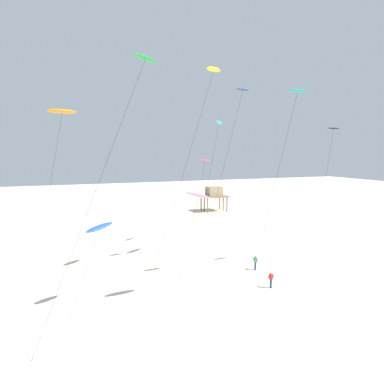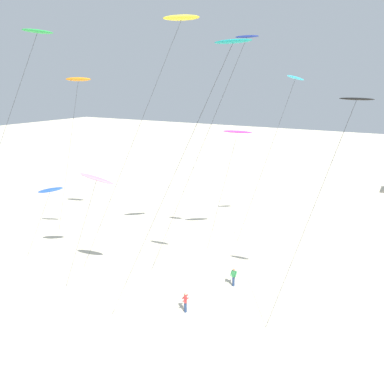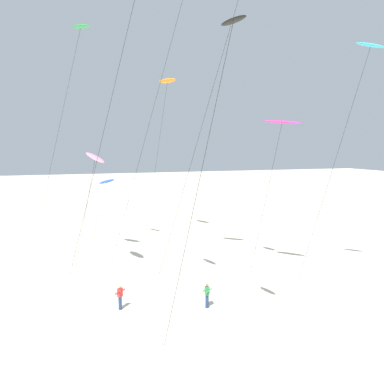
# 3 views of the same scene
# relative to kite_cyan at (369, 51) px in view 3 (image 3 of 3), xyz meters

# --- Properties ---
(ground_plane) EXTENTS (260.00, 260.00, 0.00)m
(ground_plane) POSITION_rel_kite_cyan_xyz_m (-9.49, -20.24, -17.34)
(ground_plane) COLOR beige
(kite_cyan) EXTENTS (5.57, 3.27, 18.07)m
(kite_cyan) POSITION_rel_kite_cyan_xyz_m (0.00, 0.00, 0.00)
(kite_cyan) COLOR #33BFE0
(kite_cyan) RESTS_ON ground
(kite_black) EXTENTS (5.19, 2.40, 16.39)m
(kite_black) POSITION_rel_kite_cyan_xyz_m (7.64, -13.97, -1.56)
(kite_black) COLOR black
(kite_black) RESTS_ON ground
(kite_magenta) EXTENTS (3.97, 2.55, 12.78)m
(kite_magenta) POSITION_rel_kite_cyan_xyz_m (-4.07, -4.40, -4.87)
(kite_magenta) COLOR #D8339E
(kite_magenta) RESTS_ON ground
(kite_blue) EXTENTS (4.24, 2.30, 7.61)m
(kite_blue) POSITION_rel_kite_cyan_xyz_m (-18.93, -15.40, -10.22)
(kite_blue) COLOR blue
(kite_blue) RESTS_ON ground
(kite_green) EXTENTS (10.45, 5.36, 21.40)m
(kite_green) POSITION_rel_kite_cyan_xyz_m (-15.52, -18.03, 3.30)
(kite_green) COLOR green
(kite_green) RESTS_ON ground
(kite_navy) EXTENTS (8.43, 4.14, 20.92)m
(kite_navy) POSITION_rel_kite_cyan_xyz_m (-1.68, -9.32, 2.82)
(kite_navy) COLOR navy
(kite_navy) RESTS_ON ground
(kite_pink) EXTENTS (4.58, 2.41, 10.37)m
(kite_pink) POSITION_rel_kite_cyan_xyz_m (-10.57, -17.60, -7.58)
(kite_pink) COLOR pink
(kite_pink) RESTS_ON ground
(kite_orange) EXTENTS (5.02, 2.60, 17.88)m
(kite_orange) POSITION_rel_kite_cyan_xyz_m (-21.27, -8.36, 0.18)
(kite_orange) COLOR orange
(kite_orange) RESTS_ON ground
(kite_flyer_nearest) EXTENTS (0.58, 0.55, 1.67)m
(kite_flyer_nearest) POSITION_rel_kite_cyan_xyz_m (-0.87, -11.70, -16.45)
(kite_flyer_nearest) COLOR navy
(kite_flyer_nearest) RESTS_ON ground
(kite_flyer_middle) EXTENTS (0.72, 0.73, 1.67)m
(kite_flyer_middle) POSITION_rel_kite_cyan_xyz_m (-2.47, -17.23, -16.45)
(kite_flyer_middle) COLOR navy
(kite_flyer_middle) RESTS_ON ground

